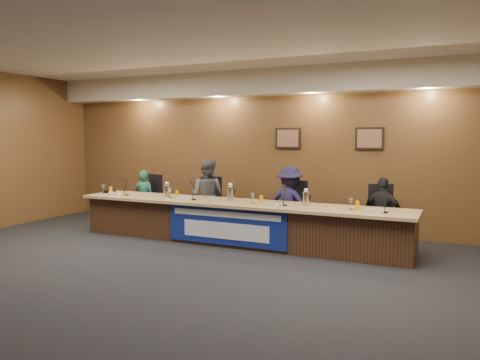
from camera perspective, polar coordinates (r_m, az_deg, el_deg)
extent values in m
plane|color=black|center=(6.37, -10.09, -12.01)|extent=(10.00, 10.00, 0.00)
cube|color=silver|center=(6.22, -10.59, 17.39)|extent=(10.00, 8.00, 0.04)
cube|color=brown|center=(9.63, 3.67, 3.61)|extent=(10.00, 0.04, 3.20)
cube|color=beige|center=(9.45, 3.15, 11.78)|extent=(10.00, 0.50, 0.50)
cube|color=#3D2515|center=(8.30, -0.47, -5.35)|extent=(6.00, 0.80, 0.70)
cube|color=tan|center=(8.20, -0.62, -2.83)|extent=(6.10, 0.95, 0.05)
cube|color=navy|center=(7.93, -1.77, -5.64)|extent=(2.20, 0.02, 0.65)
cube|color=silver|center=(7.88, -1.82, -4.23)|extent=(2.00, 0.01, 0.10)
cube|color=silver|center=(7.94, -1.82, -6.22)|extent=(1.60, 0.01, 0.28)
cube|color=black|center=(9.46, 5.88, 5.08)|extent=(0.52, 0.04, 0.42)
cube|color=black|center=(9.05, 15.51, 4.90)|extent=(0.52, 0.04, 0.42)
imported|color=#1A5641|center=(10.07, -11.59, -2.17)|extent=(0.47, 0.36, 1.18)
imported|color=#4C4D52|center=(9.22, -4.03, -1.93)|extent=(0.72, 0.57, 1.45)
imported|color=#1A1536|center=(8.53, 6.04, -2.87)|extent=(0.93, 0.61, 1.35)
imported|color=black|center=(8.16, 17.02, -3.95)|extent=(0.76, 0.44, 1.21)
cube|color=black|center=(10.16, -11.24, -2.73)|extent=(0.60, 0.60, 0.08)
cube|color=black|center=(9.34, -3.72, -3.34)|extent=(0.61, 0.61, 0.08)
cube|color=black|center=(8.66, 6.24, -4.06)|extent=(0.55, 0.55, 0.08)
cube|color=black|center=(8.28, 17.09, -4.71)|extent=(0.63, 0.63, 0.08)
cube|color=white|center=(9.34, -15.15, -1.57)|extent=(0.24, 0.08, 0.10)
cylinder|color=black|center=(9.31, -13.63, -1.77)|extent=(0.07, 0.07, 0.02)
cylinder|color=#EB9B00|center=(9.60, -15.46, -1.22)|extent=(0.06, 0.06, 0.15)
cylinder|color=silver|center=(9.74, -16.32, -1.06)|extent=(0.08, 0.08, 0.18)
cube|color=white|center=(8.42, -7.19, -2.17)|extent=(0.24, 0.08, 0.10)
cylinder|color=black|center=(8.43, -5.59, -2.38)|extent=(0.07, 0.07, 0.02)
cylinder|color=#EB9B00|center=(8.71, -7.69, -1.73)|extent=(0.06, 0.06, 0.15)
cylinder|color=silver|center=(8.79, -8.53, -1.58)|extent=(0.08, 0.08, 0.18)
cube|color=white|center=(7.63, 3.61, -2.93)|extent=(0.24, 0.08, 0.10)
cylinder|color=black|center=(7.74, 5.53, -3.08)|extent=(0.07, 0.07, 0.02)
cylinder|color=#EB9B00|center=(7.90, 2.61, -2.41)|extent=(0.06, 0.06, 0.15)
cylinder|color=silver|center=(7.98, 1.56, -2.22)|extent=(0.08, 0.08, 0.18)
cube|color=white|center=(7.25, 16.10, -3.57)|extent=(0.24, 0.08, 0.10)
cylinder|color=black|center=(7.34, 17.34, -3.77)|extent=(0.07, 0.07, 0.02)
cylinder|color=#EB9B00|center=(7.45, 14.12, -3.04)|extent=(0.06, 0.06, 0.15)
cylinder|color=silver|center=(7.51, 13.35, -2.85)|extent=(0.08, 0.08, 0.18)
cylinder|color=silver|center=(8.93, -8.86, -1.34)|extent=(0.13, 0.13, 0.22)
cylinder|color=silver|center=(8.32, -1.14, -1.66)|extent=(0.12, 0.12, 0.25)
cylinder|color=silver|center=(7.74, 8.05, -2.29)|extent=(0.11, 0.11, 0.24)
cylinder|color=black|center=(9.80, -15.45, -1.38)|extent=(0.32, 0.32, 0.05)
cube|color=white|center=(7.46, 16.47, -3.65)|extent=(0.26, 0.33, 0.01)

